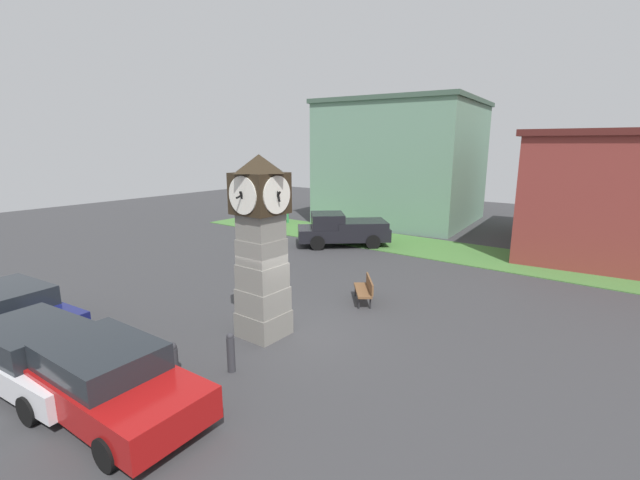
{
  "coord_description": "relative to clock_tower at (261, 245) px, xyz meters",
  "views": [
    {
      "loc": [
        8.1,
        -9.17,
        5.63
      ],
      "look_at": [
        -0.21,
        1.75,
        2.55
      ],
      "focal_mm": 24.0,
      "sensor_mm": 36.0,
      "label": 1
    }
  ],
  "objects": [
    {
      "name": "car_navy_sedan",
      "position": [
        -5.56,
        -4.65,
        -1.96
      ],
      "size": [
        4.58,
        2.37,
        1.59
      ],
      "color": "navy",
      "rests_on": "ground_plane"
    },
    {
      "name": "ground_plane",
      "position": [
        0.53,
        0.64,
        -2.77
      ],
      "size": [
        69.96,
        69.96,
        0.0
      ],
      "primitive_type": "plane",
      "color": "#38383A"
    },
    {
      "name": "bench",
      "position": [
        1.01,
        4.18,
        -2.25
      ],
      "size": [
        1.4,
        1.59,
        0.9
      ],
      "color": "brown",
      "rests_on": "ground_plane"
    },
    {
      "name": "car_near_tower",
      "position": [
        -2.39,
        -5.18,
        -2.02
      ],
      "size": [
        4.62,
        2.46,
        1.47
      ],
      "color": "silver",
      "rests_on": "ground_plane"
    },
    {
      "name": "bollard_near_tower",
      "position": [
        0.87,
        -2.05,
        -2.24
      ],
      "size": [
        0.2,
        0.2,
        1.05
      ],
      "color": "#333338",
      "rests_on": "ground_plane"
    },
    {
      "name": "warehouse_blue_far",
      "position": [
        -5.95,
        20.76,
        1.57
      ],
      "size": [
        11.17,
        10.99,
        8.67
      ],
      "color": "gray",
      "rests_on": "ground_plane"
    },
    {
      "name": "grass_verge_far",
      "position": [
        4.44,
        13.46,
        -2.75
      ],
      "size": [
        41.97,
        4.55,
        0.04
      ],
      "primitive_type": "cube",
      "color": "#477A38",
      "rests_on": "ground_plane"
    },
    {
      "name": "bollard_mid_row",
      "position": [
        -0.06,
        -3.11,
        -2.3
      ],
      "size": [
        0.27,
        0.27,
        0.93
      ],
      "color": "#333338",
      "rests_on": "ground_plane"
    },
    {
      "name": "pickup_truck",
      "position": [
        -4.74,
        11.15,
        -1.84
      ],
      "size": [
        5.26,
        5.0,
        1.85
      ],
      "color": "black",
      "rests_on": "ground_plane"
    },
    {
      "name": "car_by_building",
      "position": [
        0.16,
        -4.76,
        -1.99
      ],
      "size": [
        4.61,
        2.25,
        1.53
      ],
      "color": "#A51111",
      "rests_on": "ground_plane"
    },
    {
      "name": "pedestrian_crossing_lot",
      "position": [
        -11.93,
        14.44,
        -1.75
      ],
      "size": [
        0.46,
        0.36,
        1.77
      ],
      "color": "#338C4C",
      "rests_on": "ground_plane"
    },
    {
      "name": "clock_tower",
      "position": [
        0.0,
        0.0,
        0.0
      ],
      "size": [
        1.59,
        1.69,
        5.37
      ],
      "color": "gray",
      "rests_on": "ground_plane"
    }
  ]
}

